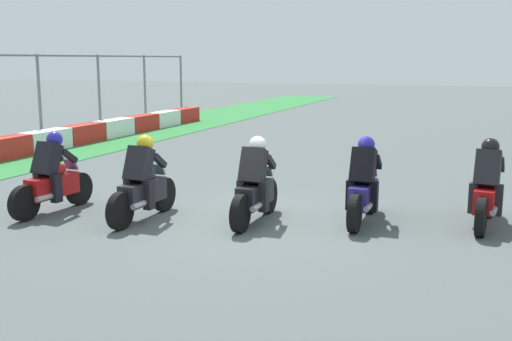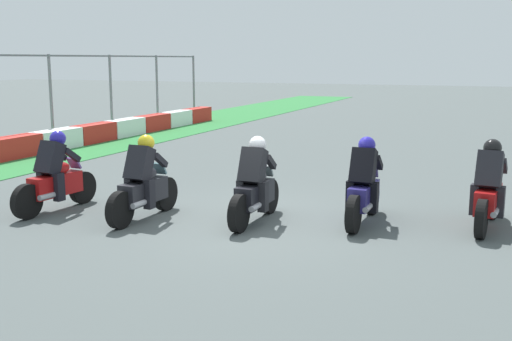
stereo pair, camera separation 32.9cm
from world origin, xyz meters
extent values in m
plane|color=#4B5252|center=(0.00, 0.00, 0.00)|extent=(120.00, 120.00, 0.00)
cube|color=red|center=(3.76, 9.12, 0.32)|extent=(1.84, 0.60, 0.64)
cube|color=white|center=(5.64, 9.12, 0.32)|extent=(1.84, 0.60, 0.64)
cube|color=red|center=(7.52, 9.12, 0.32)|extent=(1.84, 0.60, 0.64)
cube|color=white|center=(9.40, 9.12, 0.32)|extent=(1.84, 0.60, 0.64)
cube|color=red|center=(11.28, 9.12, 0.32)|extent=(1.84, 0.60, 0.64)
cube|color=white|center=(13.16, 9.12, 0.32)|extent=(1.84, 0.60, 0.64)
cube|color=red|center=(15.04, 9.12, 0.32)|extent=(1.84, 0.60, 0.64)
cylinder|color=slate|center=(6.71, 10.18, 1.49)|extent=(0.10, 0.10, 2.99)
cylinder|color=slate|center=(10.07, 10.18, 1.49)|extent=(0.10, 0.10, 2.99)
cylinder|color=slate|center=(13.42, 10.18, 1.49)|extent=(0.10, 0.10, 2.99)
cylinder|color=slate|center=(16.78, 10.18, 1.49)|extent=(0.10, 0.10, 2.99)
cylinder|color=black|center=(1.79, -3.83, 0.32)|extent=(0.65, 0.20, 0.64)
cylinder|color=black|center=(0.40, -3.70, 0.32)|extent=(0.65, 0.20, 0.64)
cube|color=#A41212|center=(1.09, -3.77, 0.50)|extent=(1.12, 0.42, 0.40)
ellipsoid|color=#A41212|center=(1.19, -3.78, 0.80)|extent=(0.51, 0.34, 0.24)
cube|color=red|center=(0.59, -3.72, 0.52)|extent=(0.07, 0.16, 0.08)
cylinder|color=#A5A5AD|center=(0.73, -3.89, 0.37)|extent=(0.43, 0.14, 0.10)
cube|color=black|center=(1.00, -3.76, 1.02)|extent=(0.52, 0.44, 0.66)
sphere|color=black|center=(1.21, -3.78, 1.36)|extent=(0.33, 0.33, 0.30)
cube|color=slate|center=(1.59, -3.81, 0.84)|extent=(0.18, 0.27, 0.23)
cube|color=black|center=(0.99, -3.56, 0.50)|extent=(0.19, 0.16, 0.52)
cube|color=black|center=(0.96, -3.95, 0.50)|extent=(0.19, 0.16, 0.52)
cube|color=black|center=(1.39, -3.61, 1.04)|extent=(0.39, 0.13, 0.31)
cube|color=black|center=(1.36, -3.97, 1.04)|extent=(0.39, 0.13, 0.31)
cylinder|color=black|center=(1.31, -1.76, 0.32)|extent=(0.64, 0.15, 0.64)
cylinder|color=black|center=(-0.09, -1.75, 0.32)|extent=(0.64, 0.15, 0.64)
cube|color=navy|center=(0.61, -1.76, 0.50)|extent=(1.10, 0.33, 0.40)
ellipsoid|color=navy|center=(0.71, -1.76, 0.80)|extent=(0.48, 0.30, 0.24)
cube|color=red|center=(0.10, -1.75, 0.52)|extent=(0.06, 0.16, 0.08)
cylinder|color=#A5A5AD|center=(0.26, -1.91, 0.37)|extent=(0.42, 0.10, 0.10)
cube|color=black|center=(0.51, -1.76, 1.02)|extent=(0.49, 0.40, 0.66)
sphere|color=#2A23A8|center=(0.73, -1.76, 1.36)|extent=(0.30, 0.30, 0.30)
cube|color=#5E5084|center=(1.11, -1.76, 0.84)|extent=(0.16, 0.26, 0.23)
cube|color=black|center=(0.50, -1.56, 0.50)|extent=(0.18, 0.14, 0.52)
cube|color=black|center=(0.49, -1.96, 0.50)|extent=(0.18, 0.14, 0.52)
cube|color=black|center=(0.90, -1.58, 1.04)|extent=(0.39, 0.10, 0.31)
cube|color=black|center=(0.89, -1.94, 1.04)|extent=(0.39, 0.10, 0.31)
cylinder|color=black|center=(0.65, 0.02, 0.32)|extent=(0.64, 0.14, 0.64)
cylinder|color=black|center=(-0.75, 0.01, 0.32)|extent=(0.64, 0.14, 0.64)
cube|color=black|center=(-0.05, 0.01, 0.50)|extent=(1.10, 0.33, 0.40)
ellipsoid|color=black|center=(0.05, 0.01, 0.80)|extent=(0.48, 0.30, 0.24)
cube|color=red|center=(-0.56, 0.01, 0.52)|extent=(0.06, 0.16, 0.08)
cylinder|color=#A5A5AD|center=(-0.39, -0.15, 0.37)|extent=(0.42, 0.10, 0.10)
cube|color=black|center=(-0.15, 0.01, 1.02)|extent=(0.49, 0.40, 0.66)
sphere|color=silver|center=(0.07, 0.01, 1.36)|extent=(0.30, 0.30, 0.30)
cube|color=slate|center=(0.45, 0.02, 0.84)|extent=(0.16, 0.26, 0.23)
cube|color=black|center=(-0.17, 0.21, 0.50)|extent=(0.18, 0.14, 0.52)
cube|color=black|center=(-0.16, -0.19, 0.50)|extent=(0.18, 0.14, 0.52)
cube|color=black|center=(0.23, 0.19, 1.04)|extent=(0.39, 0.10, 0.31)
cube|color=black|center=(0.24, -0.17, 1.04)|extent=(0.39, 0.10, 0.31)
cylinder|color=black|center=(0.10, 1.90, 0.32)|extent=(0.64, 0.16, 0.64)
cylinder|color=black|center=(-1.29, 1.96, 0.32)|extent=(0.64, 0.16, 0.64)
cube|color=black|center=(-0.59, 1.93, 0.50)|extent=(1.11, 0.36, 0.40)
ellipsoid|color=black|center=(-0.49, 1.93, 0.80)|extent=(0.49, 0.32, 0.24)
cube|color=red|center=(-1.10, 1.95, 0.52)|extent=(0.07, 0.16, 0.08)
cylinder|color=#A5A5AD|center=(-0.95, 1.79, 0.37)|extent=(0.42, 0.12, 0.10)
cube|color=black|center=(-0.69, 1.94, 1.02)|extent=(0.50, 0.42, 0.66)
sphere|color=gold|center=(-0.47, 1.93, 1.36)|extent=(0.31, 0.31, 0.30)
cube|color=slate|center=(-0.09, 1.91, 0.84)|extent=(0.16, 0.27, 0.23)
cube|color=black|center=(-0.71, 2.14, 0.50)|extent=(0.19, 0.15, 0.52)
cube|color=black|center=(-0.72, 1.74, 0.50)|extent=(0.19, 0.15, 0.52)
cube|color=black|center=(-0.31, 2.10, 1.04)|extent=(0.39, 0.11, 0.31)
cube|color=black|center=(-0.32, 1.74, 1.04)|extent=(0.39, 0.11, 0.31)
cylinder|color=black|center=(-0.01, 3.73, 0.32)|extent=(0.65, 0.20, 0.64)
cylinder|color=black|center=(-1.41, 3.85, 0.32)|extent=(0.65, 0.20, 0.64)
cube|color=#A41212|center=(-0.71, 3.79, 0.50)|extent=(1.12, 0.42, 0.40)
ellipsoid|color=#A41212|center=(-0.61, 3.78, 0.80)|extent=(0.51, 0.34, 0.24)
cube|color=red|center=(-1.22, 3.84, 0.52)|extent=(0.07, 0.16, 0.08)
cylinder|color=#A5A5AD|center=(-1.07, 3.66, 0.37)|extent=(0.43, 0.14, 0.10)
cube|color=black|center=(-0.81, 3.80, 1.02)|extent=(0.52, 0.44, 0.66)
sphere|color=#2A23A8|center=(-0.59, 3.78, 1.36)|extent=(0.33, 0.33, 0.30)
cube|color=#6D4D95|center=(-0.21, 3.74, 0.84)|extent=(0.18, 0.27, 0.23)
cube|color=black|center=(-0.81, 4.00, 0.50)|extent=(0.19, 0.16, 0.52)
cube|color=black|center=(-0.85, 3.60, 0.50)|extent=(0.19, 0.16, 0.52)
cube|color=black|center=(-0.41, 3.94, 1.04)|extent=(0.39, 0.13, 0.31)
cube|color=black|center=(-0.45, 3.59, 1.04)|extent=(0.39, 0.13, 0.31)
camera|label=1|loc=(-9.85, -3.69, 2.82)|focal=43.17mm
camera|label=2|loc=(-9.73, -3.99, 2.82)|focal=43.17mm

